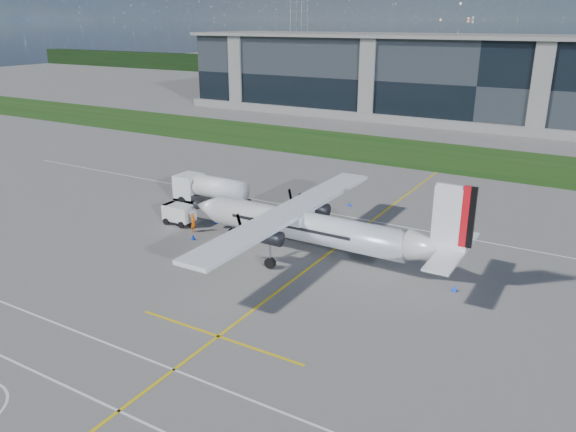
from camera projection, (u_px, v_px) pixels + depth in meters
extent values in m
plane|color=#5D5B58|center=(416.00, 168.00, 72.82)|extent=(400.00, 400.00, 0.00)
cube|color=#173E11|center=(434.00, 155.00, 79.31)|extent=(400.00, 18.00, 0.04)
cube|color=black|center=(489.00, 81.00, 102.82)|extent=(120.00, 20.00, 15.00)
cube|color=black|center=(535.00, 79.00, 153.04)|extent=(400.00, 6.00, 6.00)
cube|color=yellow|center=(335.00, 249.00, 47.01)|extent=(0.20, 70.00, 0.01)
cube|color=white|center=(77.00, 392.00, 28.96)|extent=(90.00, 0.15, 0.01)
imported|color=#F25907|center=(193.00, 221.00, 50.53)|extent=(0.67, 0.86, 1.96)
cone|color=#0D39E6|center=(454.00, 288.00, 39.62)|extent=(0.36, 0.36, 0.50)
cone|color=#0D39E6|center=(193.00, 237.00, 48.94)|extent=(0.36, 0.36, 0.50)
cone|color=#0D39E6|center=(181.00, 224.00, 51.91)|extent=(0.36, 0.36, 0.50)
cone|color=#0D39E6|center=(216.00, 221.00, 52.91)|extent=(0.36, 0.36, 0.50)
cone|color=#0D39E6|center=(349.00, 204.00, 57.73)|extent=(0.36, 0.36, 0.50)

